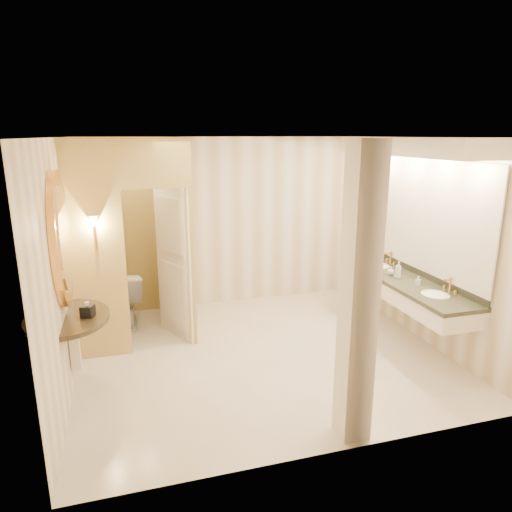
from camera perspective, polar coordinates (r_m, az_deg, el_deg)
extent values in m
plane|color=silver|center=(6.02, 0.69, -12.02)|extent=(4.50, 4.50, 0.00)
plane|color=white|center=(5.37, 0.79, 14.63)|extent=(4.50, 4.50, 0.00)
cube|color=#EFE2CF|center=(7.43, -3.72, 4.20)|extent=(4.50, 0.02, 2.70)
cube|color=#EFE2CF|center=(3.76, 9.62, -6.76)|extent=(4.50, 0.02, 2.70)
cube|color=#EFE2CF|center=(5.37, -22.94, -1.16)|extent=(0.02, 4.00, 2.70)
cube|color=#EFE2CF|center=(6.54, 19.98, 1.85)|extent=(0.02, 4.00, 2.70)
cube|color=#CEBE6B|center=(6.58, -9.13, 2.64)|extent=(0.10, 1.50, 2.70)
cube|color=#CEBE6B|center=(5.82, -19.24, 0.37)|extent=(0.65, 0.10, 2.70)
cube|color=#CEBE6B|center=(5.66, -12.70, 11.25)|extent=(0.80, 0.10, 0.60)
cube|color=white|center=(6.25, -10.19, -0.89)|extent=(0.40, 0.74, 2.10)
cylinder|color=#BA8B3B|center=(5.70, -19.45, 2.15)|extent=(0.03, 0.03, 0.30)
cone|color=white|center=(5.67, -19.62, 4.12)|extent=(0.14, 0.14, 0.14)
cube|color=white|center=(6.44, 17.90, -3.89)|extent=(0.60, 2.41, 0.24)
cube|color=black|center=(6.41, 17.99, -2.88)|extent=(0.64, 2.45, 0.05)
cube|color=black|center=(6.54, 20.08, -2.05)|extent=(0.03, 2.41, 0.10)
ellipsoid|color=white|center=(5.92, 21.46, -4.87)|extent=(0.40, 0.44, 0.15)
cylinder|color=#BA8B3B|center=(6.00, 23.10, -3.46)|extent=(0.03, 0.03, 0.22)
ellipsoid|color=white|center=(6.94, 15.01, -1.49)|extent=(0.40, 0.44, 0.15)
cylinder|color=#BA8B3B|center=(7.01, 16.49, -0.33)|extent=(0.03, 0.03, 0.22)
cube|color=white|center=(6.37, 20.66, 4.68)|extent=(0.03, 2.41, 1.40)
cube|color=white|center=(6.13, 19.31, 12.82)|extent=(0.75, 2.61, 0.22)
cylinder|color=black|center=(5.25, -22.51, -7.21)|extent=(1.07, 1.07, 0.05)
cube|color=white|center=(5.36, -21.76, -10.17)|extent=(0.10, 0.10, 0.60)
cylinder|color=#EDA445|center=(5.01, -23.24, 1.87)|extent=(0.07, 1.07, 1.07)
cylinder|color=white|center=(5.00, -22.78, 1.90)|extent=(0.02, 0.86, 0.86)
cube|color=white|center=(4.08, 12.72, -5.19)|extent=(0.27, 0.27, 2.70)
cube|color=black|center=(5.13, -20.30, -6.47)|extent=(0.16, 0.16, 0.12)
imported|color=white|center=(7.00, -16.03, -5.03)|extent=(0.51, 0.83, 0.82)
imported|color=beige|center=(6.14, 19.58, -2.94)|extent=(0.07, 0.07, 0.12)
imported|color=silver|center=(6.49, 16.49, -1.77)|extent=(0.10, 0.10, 0.11)
imported|color=#C6B28C|center=(6.36, 17.36, -1.65)|extent=(0.11, 0.11, 0.23)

